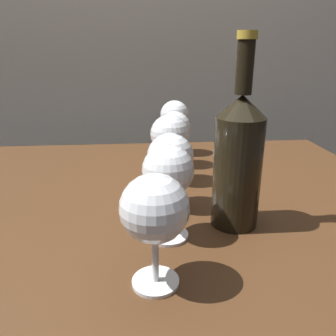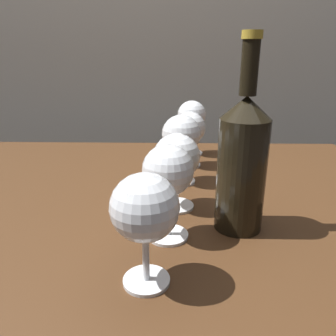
# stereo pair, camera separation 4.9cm
# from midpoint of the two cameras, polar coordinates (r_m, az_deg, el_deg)

# --- Properties ---
(dining_table) EXTENTS (1.27, 0.80, 0.71)m
(dining_table) POSITION_cam_midpoint_polar(r_m,az_deg,el_deg) (0.74, -12.71, -11.31)
(dining_table) COLOR #472B16
(dining_table) RESTS_ON ground_plane
(wine_glass_pinot) EXTENTS (0.08, 0.08, 0.15)m
(wine_glass_pinot) POSITION_cam_midpoint_polar(r_m,az_deg,el_deg) (0.40, -5.93, -7.47)
(wine_glass_pinot) COLOR white
(wine_glass_pinot) RESTS_ON dining_table
(wine_glass_port) EXTENTS (0.08, 0.08, 0.15)m
(wine_glass_port) POSITION_cam_midpoint_polar(r_m,az_deg,el_deg) (0.50, -2.84, -1.02)
(wine_glass_port) COLOR white
(wine_glass_port) RESTS_ON dining_table
(wine_glass_white) EXTENTS (0.09, 0.09, 0.14)m
(wine_glass_white) POSITION_cam_midpoint_polar(r_m,az_deg,el_deg) (0.60, -1.95, 1.72)
(wine_glass_white) COLOR white
(wine_glass_white) RESTS_ON dining_table
(wine_glass_amber) EXTENTS (0.08, 0.08, 0.15)m
(wine_glass_amber) POSITION_cam_midpoint_polar(r_m,az_deg,el_deg) (0.72, -1.67, 5.55)
(wine_glass_amber) COLOR white
(wine_glass_amber) RESTS_ON dining_table
(wine_glass_cabernet) EXTENTS (0.08, 0.08, 0.14)m
(wine_glass_cabernet) POSITION_cam_midpoint_polar(r_m,az_deg,el_deg) (0.83, -0.52, 6.71)
(wine_glass_cabernet) COLOR white
(wine_glass_cabernet) RESTS_ON dining_table
(wine_glass_rose) EXTENTS (0.08, 0.08, 0.15)m
(wine_glass_rose) POSITION_cam_midpoint_polar(r_m,az_deg,el_deg) (0.93, -0.40, 8.91)
(wine_glass_rose) COLOR white
(wine_glass_rose) RESTS_ON dining_table
(wine_bottle) EXTENTS (0.08, 0.08, 0.31)m
(wine_bottle) POSITION_cam_midpoint_polar(r_m,az_deg,el_deg) (0.54, 9.43, 1.49)
(wine_bottle) COLOR black
(wine_bottle) RESTS_ON dining_table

